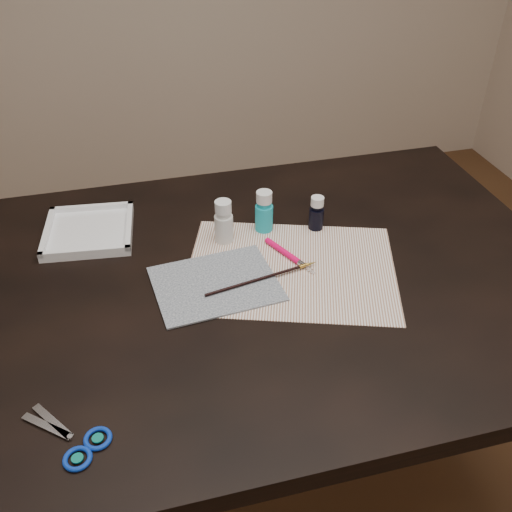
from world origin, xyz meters
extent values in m
cube|color=#422614|center=(0.00, 0.00, -0.01)|extent=(3.50, 3.50, 0.02)
cube|color=black|center=(0.00, 0.00, 0.38)|extent=(1.30, 0.90, 0.75)
cube|color=white|center=(0.08, 0.01, 0.75)|extent=(0.50, 0.44, 0.00)
cube|color=black|center=(-0.08, -0.01, 0.75)|extent=(0.25, 0.21, 0.00)
cylinder|color=silver|center=(-0.04, 0.14, 0.80)|extent=(0.05, 0.05, 0.10)
cylinder|color=#19AEC1|center=(0.06, 0.16, 0.80)|extent=(0.05, 0.05, 0.10)
cylinder|color=black|center=(0.17, 0.13, 0.79)|extent=(0.03, 0.03, 0.08)
cube|color=white|center=(-0.32, 0.24, 0.76)|extent=(0.21, 0.21, 0.02)
camera|label=1|loc=(-0.23, -0.87, 1.47)|focal=40.00mm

